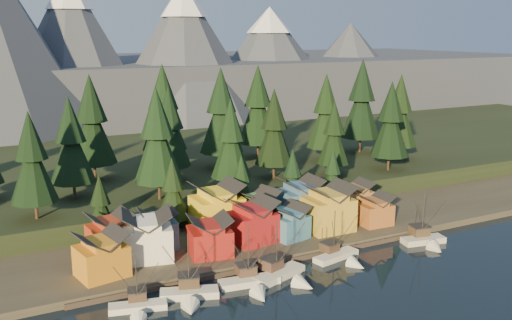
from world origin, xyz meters
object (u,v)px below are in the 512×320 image
boat_0 (138,302)px  house_front_1 (147,234)px  boat_2 (252,276)px  house_front_0 (101,253)px  boat_3 (285,268)px  boat_6 (427,234)px  boat_1 (189,287)px  boat_4 (341,251)px  house_back_0 (110,233)px  house_back_1 (158,228)px

boat_0 → house_front_1: size_ratio=0.97×
boat_2 → house_front_0: boat_2 is taller
boat_3 → house_front_0: bearing=136.8°
boat_3 → boat_6: (36.39, 1.50, 0.22)m
boat_0 → house_front_0: size_ratio=1.10×
boat_1 → boat_2: 11.81m
house_front_0 → boat_4: bearing=-24.8°
boat_2 → boat_3: 6.92m
boat_3 → house_front_0: (-30.60, 13.92, 3.61)m
boat_1 → boat_2: bearing=15.7°
boat_0 → boat_1: size_ratio=0.84×
boat_0 → boat_2: 21.01m
house_back_0 → house_back_1: house_back_0 is taller
boat_4 → boat_6: boat_6 is taller
house_front_0 → house_front_1: bearing=12.2°
boat_0 → boat_6: bearing=15.2°
boat_2 → house_front_0: size_ratio=1.29×
boat_3 → house_front_1: boat_3 is taller
boat_3 → house_back_0: boat_3 is taller
boat_4 → house_front_0: bearing=154.4°
boat_6 → house_back_0: boat_6 is taller
boat_0 → boat_6: (64.31, 1.56, 0.58)m
boat_2 → boat_6: (43.30, 1.66, 0.39)m
boat_3 → house_front_1: size_ratio=1.14×
boat_1 → boat_4: 33.46m
boat_1 → boat_6: boat_1 is taller
house_front_0 → house_front_1: size_ratio=0.88×
house_front_1 → house_back_0: 7.89m
boat_2 → boat_4: (21.58, 2.93, -0.12)m
house_front_1 → house_back_0: size_ratio=1.24×
house_front_0 → house_back_1: house_front_0 is taller
house_front_1 → boat_1: bearing=-71.0°
boat_3 → house_back_0: size_ratio=1.41×
boat_2 → house_back_0: 30.88m
house_front_1 → house_back_0: house_front_1 is taller
house_front_1 → house_back_1: (3.60, 4.58, -0.82)m
house_back_1 → boat_0: bearing=-110.4°
house_back_1 → boat_2: bearing=-61.0°
boat_6 → boat_0: bearing=-167.8°
boat_1 → boat_2: size_ratio=1.00×
boat_0 → house_front_1: house_front_1 is taller
house_front_1 → house_front_0: bearing=-144.3°
boat_0 → boat_1: boat_1 is taller
house_front_0 → house_back_1: size_ratio=1.20×
boat_2 → house_front_0: (-23.69, 14.09, 3.79)m
boat_1 → house_front_1: 18.34m
boat_2 → boat_4: boat_2 is taller
boat_2 → boat_4: 21.78m
boat_3 → house_front_1: (-20.71, 18.14, 4.27)m
boat_4 → house_front_1: bearing=144.8°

